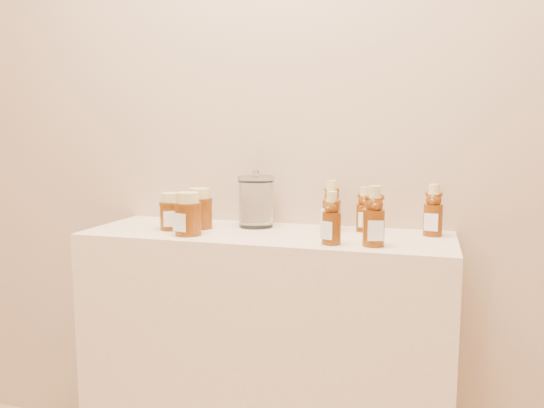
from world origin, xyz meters
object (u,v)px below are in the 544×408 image
(bear_bottle_front_left, at_px, (332,214))
(honey_jar_left, at_px, (171,211))
(display_table, at_px, (266,363))
(bear_bottle_back_left, at_px, (332,202))
(glass_canister, at_px, (256,199))

(bear_bottle_front_left, distance_m, honey_jar_left, 0.57)
(display_table, bearing_deg, bear_bottle_front_left, -26.47)
(bear_bottle_back_left, bearing_deg, bear_bottle_front_left, -62.55)
(bear_bottle_back_left, xyz_separation_m, bear_bottle_front_left, (0.04, -0.22, -0.01))
(bear_bottle_front_left, relative_size, glass_canister, 0.91)
(honey_jar_left, bearing_deg, bear_bottle_back_left, -9.68)
(honey_jar_left, bearing_deg, display_table, -18.37)
(bear_bottle_back_left, xyz_separation_m, glass_canister, (-0.26, -0.01, 0.00))
(display_table, xyz_separation_m, glass_canister, (-0.06, 0.10, 0.55))
(honey_jar_left, bearing_deg, bear_bottle_front_left, -33.00)
(bear_bottle_back_left, distance_m, glass_canister, 0.26)
(display_table, distance_m, glass_canister, 0.56)
(bear_bottle_front_left, distance_m, glass_canister, 0.37)
(display_table, bearing_deg, glass_canister, 123.45)
(bear_bottle_front_left, xyz_separation_m, honey_jar_left, (-0.56, 0.08, -0.03))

